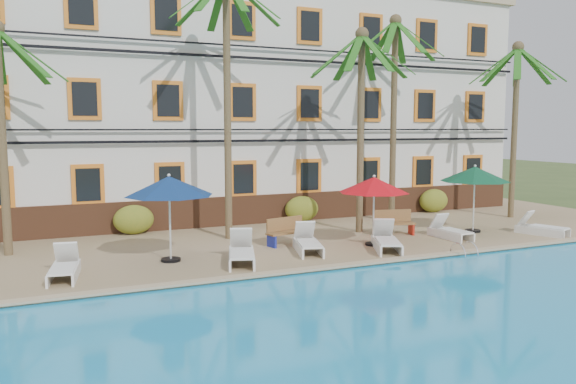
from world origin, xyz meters
name	(u,v)px	position (x,y,z in m)	size (l,w,h in m)	color
ground	(363,264)	(0.00, 0.00, 0.00)	(100.00, 100.00, 0.00)	#384C23
pool_deck	(296,233)	(0.00, 5.00, 0.12)	(30.00, 12.00, 0.25)	tan
swimming_pool	(549,337)	(0.00, -7.00, 0.10)	(26.00, 12.00, 0.20)	#1C97D3
pool_coping	(379,261)	(0.00, -0.90, 0.28)	(30.00, 0.35, 0.06)	tan
hotel_building	(251,103)	(0.00, 9.98, 5.37)	(25.40, 6.44, 10.22)	silver
palm_a	(0,105)	(-10.10, 4.62, 4.89)	(3.96, 3.96, 7.20)	brown
palm_b	(227,72)	(-2.95, 4.38, 6.15)	(3.96, 3.96, 9.39)	brown
palm_c	(361,102)	(2.02, 3.59, 5.16)	(3.96, 3.96, 7.67)	brown
palm_d	(394,92)	(4.57, 5.18, 5.71)	(3.96, 3.96, 8.61)	brown
palm_e	(515,106)	(10.09, 3.98, 5.19)	(3.96, 3.96, 7.71)	brown
shrub_left	(134,220)	(-5.96, 6.60, 0.80)	(1.50, 0.90, 1.10)	#2A601B
shrub_mid	(302,209)	(0.99, 6.60, 0.80)	(1.50, 0.90, 1.10)	#2A601B
shrub_right	(434,201)	(7.89, 6.60, 0.80)	(1.50, 0.90, 1.10)	#2A601B
umbrella_blue	(169,187)	(-5.62, 1.74, 2.49)	(2.63, 2.63, 2.63)	black
umbrella_red	(374,185)	(1.17, 1.27, 2.30)	(2.40, 2.40, 2.40)	black
umbrella_green	(475,174)	(6.02, 1.84, 2.46)	(2.59, 2.59, 2.59)	black
lounger_a	(64,267)	(-8.60, 0.96, 0.54)	(0.95, 1.96, 0.89)	white
lounger_b	(241,252)	(-3.76, 0.66, 0.57)	(1.34, 2.18, 0.97)	white
lounger_c	(308,243)	(-1.33, 1.20, 0.55)	(1.22, 2.10, 0.94)	white
lounger_d	(386,240)	(1.15, 0.45, 0.56)	(1.51, 2.16, 0.97)	white
lounger_e	(450,231)	(4.37, 1.21, 0.53)	(0.70, 1.82, 0.85)	white
lounger_f	(541,227)	(7.95, 0.37, 0.53)	(1.22, 1.93, 0.86)	white
bench_left	(286,231)	(-1.51, 2.57, 0.72)	(1.57, 0.83, 0.93)	olive
bench_right	(394,222)	(2.92, 2.59, 0.72)	(1.57, 0.82, 0.93)	olive
pool_ladder	(464,254)	(3.11, -1.00, 0.25)	(0.54, 0.74, 0.74)	silver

